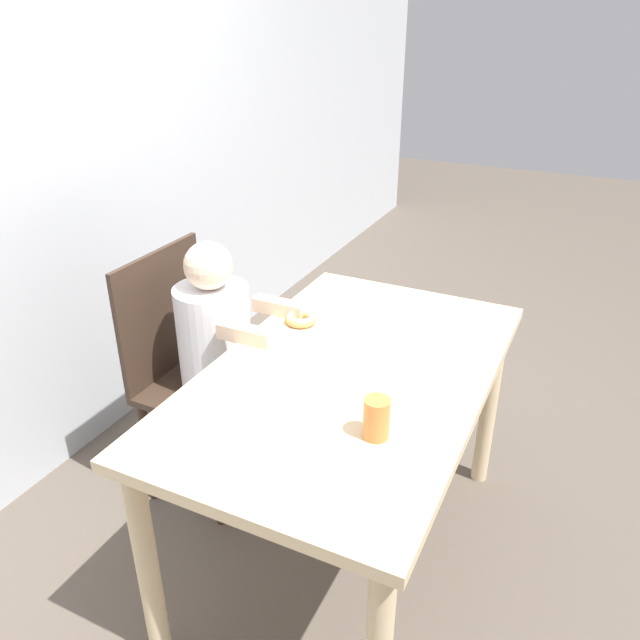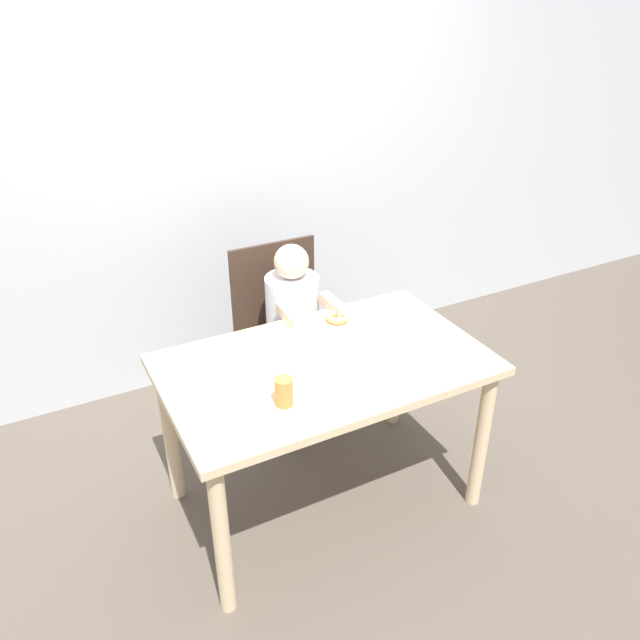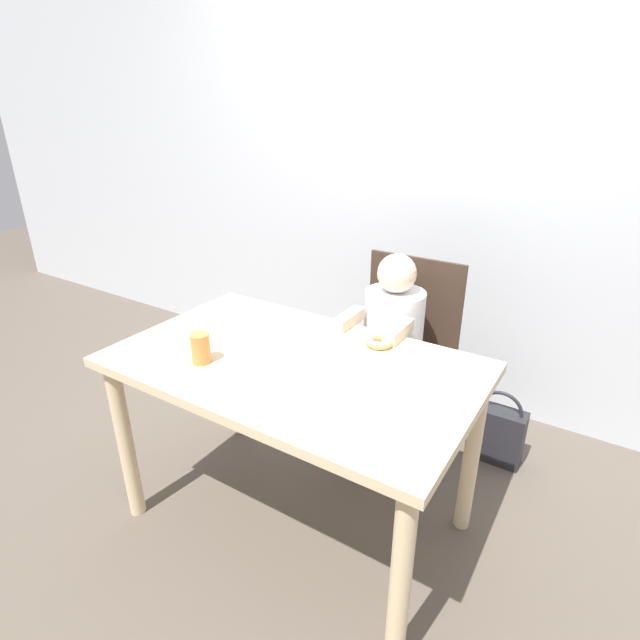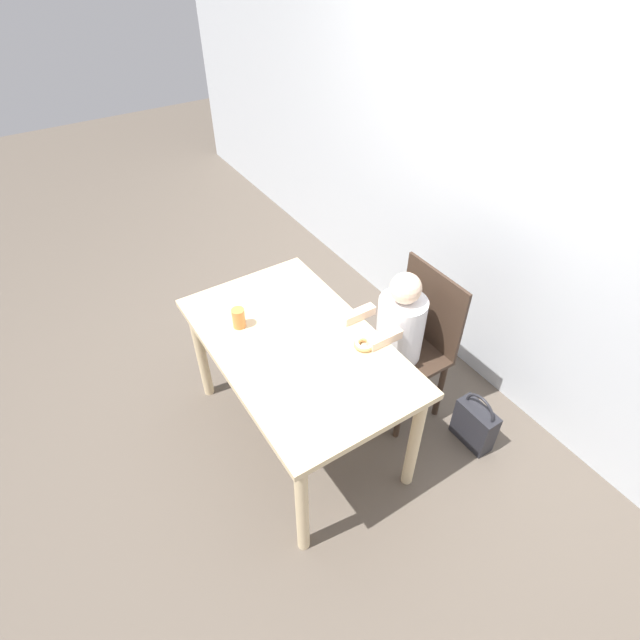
% 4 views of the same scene
% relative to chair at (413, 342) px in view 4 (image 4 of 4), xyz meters
% --- Properties ---
extents(ground_plane, '(12.00, 12.00, 0.00)m').
position_rel_chair_xyz_m(ground_plane, '(-0.13, -0.68, -0.49)').
color(ground_plane, brown).
extents(wall_back, '(8.00, 0.05, 2.50)m').
position_rel_chair_xyz_m(wall_back, '(-0.13, 0.58, 0.76)').
color(wall_back, silver).
rests_on(wall_back, ground_plane).
extents(dining_table, '(1.28, 0.77, 0.73)m').
position_rel_chair_xyz_m(dining_table, '(-0.13, -0.68, 0.15)').
color(dining_table, beige).
rests_on(dining_table, ground_plane).
extents(chair, '(0.45, 0.37, 0.92)m').
position_rel_chair_xyz_m(chair, '(0.00, 0.00, 0.00)').
color(chair, '#38281E').
rests_on(chair, ground_plane).
extents(child_figure, '(0.27, 0.42, 0.99)m').
position_rel_chair_xyz_m(child_figure, '(0.00, -0.12, 0.01)').
color(child_figure, white).
rests_on(child_figure, ground_plane).
extents(donut, '(0.10, 0.10, 0.03)m').
position_rel_chair_xyz_m(donut, '(0.08, -0.41, 0.26)').
color(donut, tan).
rests_on(donut, dining_table).
extents(napkin, '(0.26, 0.26, 0.00)m').
position_rel_chair_xyz_m(napkin, '(0.08, -0.70, 0.25)').
color(napkin, white).
rests_on(napkin, dining_table).
extents(handbag, '(0.24, 0.11, 0.37)m').
position_rel_chair_xyz_m(handbag, '(0.45, 0.12, -0.34)').
color(handbag, '#232328').
rests_on(handbag, ground_plane).
extents(cup, '(0.07, 0.07, 0.11)m').
position_rel_chair_xyz_m(cup, '(-0.39, -0.86, 0.30)').
color(cup, orange).
rests_on(cup, dining_table).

